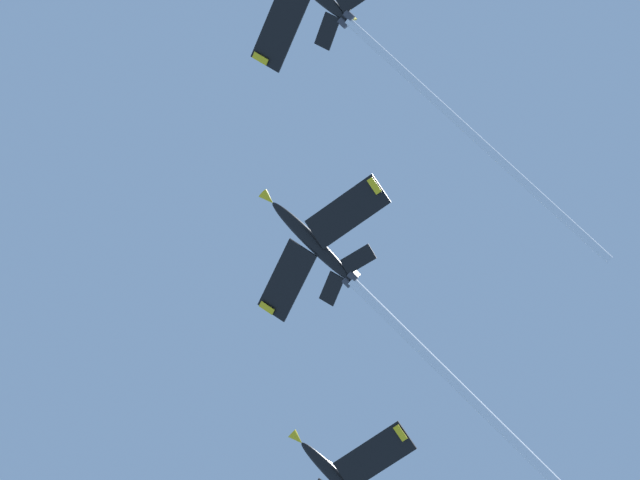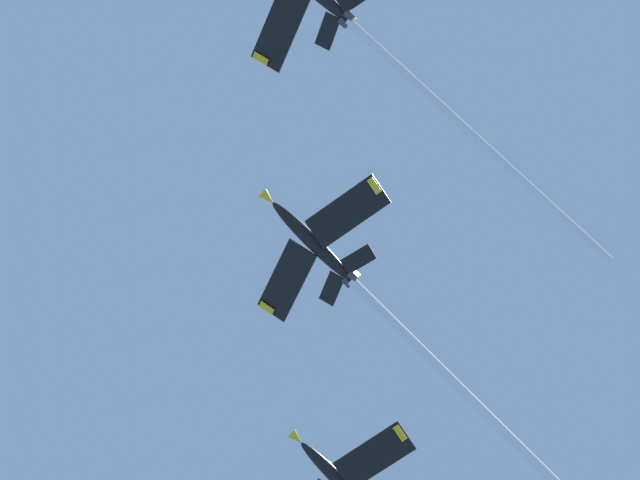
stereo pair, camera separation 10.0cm
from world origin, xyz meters
The scene contains 2 objects.
jet_second centered at (-47.46, 20.99, 125.07)m, with size 36.63×30.59×22.71m.
jet_third centered at (-74.96, 15.60, 115.30)m, with size 39.03×31.72×24.74m.
Camera 2 is at (-4.58, 29.11, 1.72)m, focal length 71.28 mm.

